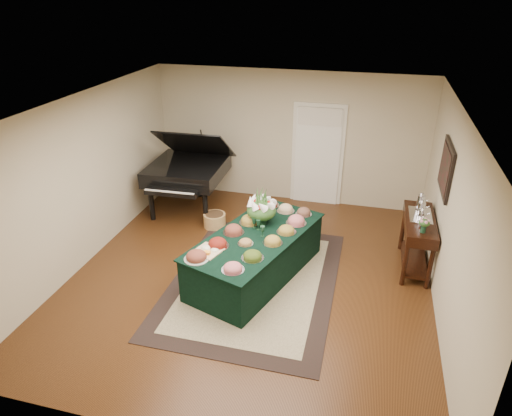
% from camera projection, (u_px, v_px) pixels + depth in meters
% --- Properties ---
extents(ground, '(6.00, 6.00, 0.00)m').
position_uv_depth(ground, '(251.00, 275.00, 7.27)').
color(ground, black).
rests_on(ground, ground).
extents(area_rug, '(2.48, 3.47, 0.01)m').
position_uv_depth(area_rug, '(254.00, 281.00, 7.12)').
color(area_rug, black).
rests_on(area_rug, ground).
extents(kitchen_doorway, '(1.05, 0.07, 2.10)m').
position_uv_depth(kitchen_doorway, '(317.00, 156.00, 9.26)').
color(kitchen_doorway, silver).
rests_on(kitchen_doorway, ground).
extents(buffet_table, '(1.87, 2.68, 0.73)m').
position_uv_depth(buffet_table, '(256.00, 255.00, 7.11)').
color(buffet_table, black).
rests_on(buffet_table, ground).
extents(food_platters, '(1.54, 2.36, 0.12)m').
position_uv_depth(food_platters, '(256.00, 230.00, 6.98)').
color(food_platters, silver).
rests_on(food_platters, buffet_table).
extents(cutting_board, '(0.46, 0.46, 0.10)m').
position_uv_depth(cutting_board, '(208.00, 249.00, 6.52)').
color(cutting_board, tan).
rests_on(cutting_board, buffet_table).
extents(green_goblets, '(0.26, 0.30, 0.18)m').
position_uv_depth(green_goblets, '(258.00, 226.00, 7.01)').
color(green_goblets, '#143420').
rests_on(green_goblets, buffet_table).
extents(floral_centerpiece, '(0.48, 0.48, 0.48)m').
position_uv_depth(floral_centerpiece, '(261.00, 207.00, 7.17)').
color(floral_centerpiece, '#143420').
rests_on(floral_centerpiece, buffet_table).
extents(grand_piano, '(1.56, 1.74, 1.73)m').
position_uv_depth(grand_piano, '(188.00, 170.00, 8.99)').
color(grand_piano, black).
rests_on(grand_piano, ground).
extents(wicker_basket, '(0.42, 0.42, 0.26)m').
position_uv_depth(wicker_basket, '(215.00, 220.00, 8.66)').
color(wicker_basket, '#A67B43').
rests_on(wicker_basket, ground).
extents(mahogany_sideboard, '(0.45, 1.30, 0.90)m').
position_uv_depth(mahogany_sideboard, '(419.00, 230.00, 7.17)').
color(mahogany_sideboard, black).
rests_on(mahogany_sideboard, ground).
extents(tea_service, '(0.34, 0.74, 0.30)m').
position_uv_depth(tea_service, '(422.00, 210.00, 7.09)').
color(tea_service, silver).
rests_on(tea_service, mahogany_sideboard).
extents(pink_bouquet, '(0.18, 0.18, 0.23)m').
position_uv_depth(pink_bouquet, '(424.00, 223.00, 6.63)').
color(pink_bouquet, '#143420').
rests_on(pink_bouquet, mahogany_sideboard).
extents(wall_painting, '(0.05, 0.95, 0.75)m').
position_uv_depth(wall_painting, '(446.00, 169.00, 6.65)').
color(wall_painting, black).
rests_on(wall_painting, ground).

